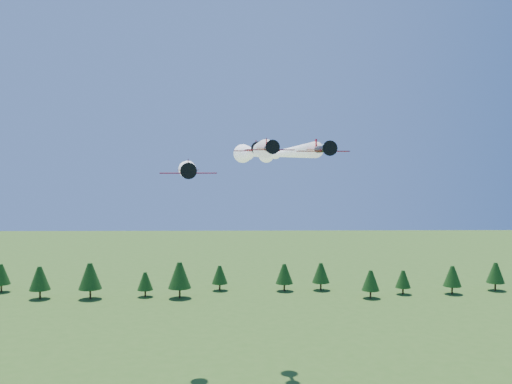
{
  "coord_description": "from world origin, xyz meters",
  "views": [
    {
      "loc": [
        -0.99,
        -83.27,
        44.02
      ],
      "look_at": [
        0.37,
        0.0,
        40.14
      ],
      "focal_mm": 40.0,
      "sensor_mm": 36.0,
      "label": 1
    }
  ],
  "objects_px": {
    "plane_lead": "(251,152)",
    "plane_right": "(282,153)",
    "plane_slot": "(257,149)",
    "plane_left": "(187,169)"
  },
  "relations": [
    {
      "from": "plane_lead",
      "to": "plane_slot",
      "type": "distance_m",
      "value": 10.29
    },
    {
      "from": "plane_lead",
      "to": "plane_right",
      "type": "relative_size",
      "value": 0.77
    },
    {
      "from": "plane_slot",
      "to": "plane_right",
      "type": "bearing_deg",
      "value": 76.58
    },
    {
      "from": "plane_lead",
      "to": "plane_left",
      "type": "relative_size",
      "value": 0.8
    },
    {
      "from": "plane_lead",
      "to": "plane_right",
      "type": "xyz_separation_m",
      "value": [
        6.36,
        15.65,
        0.1
      ]
    },
    {
      "from": "plane_left",
      "to": "plane_slot",
      "type": "xyz_separation_m",
      "value": [
        13.16,
        -21.65,
        3.32
      ]
    },
    {
      "from": "plane_right",
      "to": "plane_slot",
      "type": "height_order",
      "value": "plane_right"
    },
    {
      "from": "plane_lead",
      "to": "plane_slot",
      "type": "height_order",
      "value": "plane_lead"
    },
    {
      "from": "plane_lead",
      "to": "plane_right",
      "type": "distance_m",
      "value": 16.89
    },
    {
      "from": "plane_lead",
      "to": "plane_left",
      "type": "bearing_deg",
      "value": 132.31
    }
  ]
}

